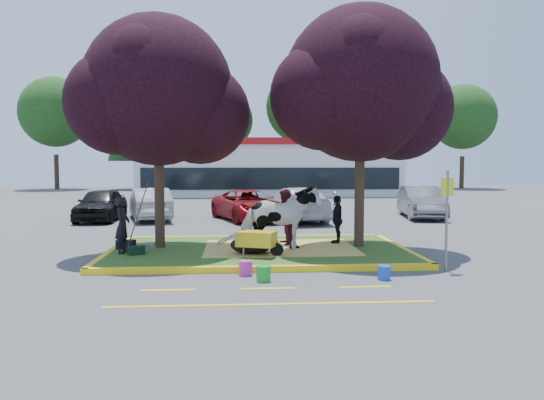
{
  "coord_description": "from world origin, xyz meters",
  "views": [
    {
      "loc": [
        -0.64,
        -14.75,
        2.54
      ],
      "look_at": [
        0.41,
        0.5,
        1.47
      ],
      "focal_mm": 35.0,
      "sensor_mm": 36.0,
      "label": 1
    }
  ],
  "objects": [
    {
      "name": "visitor_b",
      "position": [
        2.36,
        0.72,
        0.87
      ],
      "size": [
        0.58,
        0.91,
        1.43
      ],
      "primitive_type": "imported",
      "rotation": [
        0.0,
        0.0,
        -1.87
      ],
      "color": "black",
      "rests_on": "median_island"
    },
    {
      "name": "bucket_pink",
      "position": [
        -0.43,
        -2.89,
        0.16
      ],
      "size": [
        0.32,
        0.32,
        0.33
      ],
      "primitive_type": "cylinder",
      "rotation": [
        0.0,
        0.0,
        0.04
      ],
      "color": "#D42F9F",
      "rests_on": "ground"
    },
    {
      "name": "fire_lane_long",
      "position": [
        0.0,
        -5.4,
        0.0
      ],
      "size": [
        6.0,
        0.1,
        0.01
      ],
      "primitive_type": "cube",
      "color": "yellow",
      "rests_on": "ground"
    },
    {
      "name": "wheelbarrow",
      "position": [
        -0.11,
        -1.34,
        0.6
      ],
      "size": [
        1.71,
        0.87,
        0.65
      ],
      "rotation": [
        0.0,
        0.0,
        -0.36
      ],
      "color": "black",
      "rests_on": "median_island"
    },
    {
      "name": "calf",
      "position": [
        -0.23,
        -0.93,
        0.39
      ],
      "size": [
        1.2,
        0.78,
        0.49
      ],
      "primitive_type": "ellipsoid",
      "rotation": [
        0.0,
        0.0,
        -0.13
      ],
      "color": "black",
      "rests_on": "median_island"
    },
    {
      "name": "sign_post",
      "position": [
        4.3,
        -2.7,
        1.45
      ],
      "size": [
        0.33,
        0.11,
        2.36
      ],
      "rotation": [
        0.0,
        0.0,
        0.23
      ],
      "color": "slate",
      "rests_on": "ground"
    },
    {
      "name": "tree_purple_right",
      "position": [
        2.92,
        0.18,
        4.56
      ],
      "size": [
        5.3,
        4.4,
        6.82
      ],
      "color": "black",
      "rests_on": "median_island"
    },
    {
      "name": "car_white",
      "position": [
        1.99,
        8.36,
        0.74
      ],
      "size": [
        2.99,
        5.4,
        1.48
      ],
      "primitive_type": "imported",
      "rotation": [
        0.0,
        0.0,
        3.33
      ],
      "color": "silver",
      "rests_on": "ground"
    },
    {
      "name": "retail_building",
      "position": [
        2.0,
        27.98,
        2.25
      ],
      "size": [
        20.4,
        8.4,
        4.4
      ],
      "color": "silver",
      "rests_on": "ground"
    },
    {
      "name": "treeline",
      "position": [
        1.23,
        37.61,
        7.73
      ],
      "size": [
        46.58,
        7.8,
        14.63
      ],
      "color": "black",
      "rests_on": "ground"
    },
    {
      "name": "tree_purple_left",
      "position": [
        -2.78,
        0.38,
        4.36
      ],
      "size": [
        5.06,
        4.2,
        6.51
      ],
      "color": "black",
      "rests_on": "median_island"
    },
    {
      "name": "gear_bag_green",
      "position": [
        -3.24,
        -0.84,
        0.26
      ],
      "size": [
        0.48,
        0.4,
        0.22
      ],
      "primitive_type": "cube",
      "rotation": [
        0.0,
        0.0,
        0.41
      ],
      "color": "black",
      "rests_on": "median_island"
    },
    {
      "name": "ground",
      "position": [
        0.0,
        0.0,
        0.0
      ],
      "size": [
        90.0,
        90.0,
        0.0
      ],
      "primitive_type": "plane",
      "color": "#424244",
      "rests_on": "ground"
    },
    {
      "name": "curb_near",
      "position": [
        0.0,
        -2.58,
        0.07
      ],
      "size": [
        8.3,
        0.16,
        0.15
      ],
      "primitive_type": "cube",
      "color": "yellow",
      "rests_on": "ground"
    },
    {
      "name": "straw_bedding",
      "position": [
        0.6,
        0.0,
        0.15
      ],
      "size": [
        4.2,
        3.0,
        0.01
      ],
      "primitive_type": "cube",
      "color": "#E4CC5E",
      "rests_on": "median_island"
    },
    {
      "name": "handler",
      "position": [
        -3.63,
        -0.6,
        0.9
      ],
      "size": [
        0.41,
        0.58,
        1.5
      ],
      "primitive_type": "imported",
      "rotation": [
        0.0,
        0.0,
        1.48
      ],
      "color": "black",
      "rests_on": "median_island"
    },
    {
      "name": "cow",
      "position": [
        0.55,
        -0.61,
        1.04
      ],
      "size": [
        2.3,
        1.61,
        1.77
      ],
      "primitive_type": "imported",
      "rotation": [
        0.0,
        0.0,
        1.92
      ],
      "color": "white",
      "rests_on": "median_island"
    },
    {
      "name": "gear_bag_dark",
      "position": [
        -3.7,
        0.11,
        0.28
      ],
      "size": [
        0.55,
        0.38,
        0.25
      ],
      "primitive_type": "cube",
      "rotation": [
        0.0,
        0.0,
        -0.23
      ],
      "color": "black",
      "rests_on": "median_island"
    },
    {
      "name": "car_red",
      "position": [
        -0.09,
        8.65,
        0.67
      ],
      "size": [
        3.67,
        5.29,
        1.34
      ],
      "primitive_type": "imported",
      "rotation": [
        0.0,
        0.0,
        0.33
      ],
      "color": "maroon",
      "rests_on": "ground"
    },
    {
      "name": "car_silver",
      "position": [
        -4.47,
        9.12,
        0.72
      ],
      "size": [
        2.6,
        4.59,
        1.43
      ],
      "primitive_type": "imported",
      "rotation": [
        0.0,
        0.0,
        3.41
      ],
      "color": "#9B9EA2",
      "rests_on": "ground"
    },
    {
      "name": "curb_far",
      "position": [
        0.0,
        2.58,
        0.07
      ],
      "size": [
        8.3,
        0.16,
        0.15
      ],
      "primitive_type": "cube",
      "color": "yellow",
      "rests_on": "ground"
    },
    {
      "name": "curb_left",
      "position": [
        -4.08,
        0.0,
        0.07
      ],
      "size": [
        0.16,
        5.3,
        0.15
      ],
      "primitive_type": "cube",
      "color": "yellow",
      "rests_on": "ground"
    },
    {
      "name": "bucket_green",
      "position": [
        -0.05,
        -3.54,
        0.17
      ],
      "size": [
        0.38,
        0.38,
        0.33
      ],
      "primitive_type": "cylinder",
      "rotation": [
        0.0,
        0.0,
        -0.27
      ],
      "color": "green",
      "rests_on": "ground"
    },
    {
      "name": "car_grey",
      "position": [
        7.93,
        9.19,
        0.74
      ],
      "size": [
        2.17,
        4.65,
        1.47
      ],
      "primitive_type": "imported",
      "rotation": [
        0.0,
        0.0,
        -0.14
      ],
      "color": "#595C61",
      "rests_on": "ground"
    },
    {
      "name": "fire_lane_stripe_b",
      "position": [
        0.0,
        -4.2,
        0.0
      ],
      "size": [
        1.1,
        0.12,
        0.01
      ],
      "primitive_type": "cube",
      "color": "yellow",
      "rests_on": "ground"
    },
    {
      "name": "fire_lane_stripe_c",
      "position": [
        2.0,
        -4.2,
        0.0
      ],
      "size": [
        1.1,
        0.12,
        0.01
      ],
      "primitive_type": "cube",
      "color": "yellow",
      "rests_on": "ground"
    },
    {
      "name": "car_black",
      "position": [
        -6.58,
        8.98,
        0.72
      ],
      "size": [
        1.72,
        4.22,
        1.43
      ],
      "primitive_type": "imported",
      "rotation": [
        0.0,
        0.0,
        -0.01
      ],
      "color": "black",
      "rests_on": "ground"
    },
    {
      "name": "fire_lane_stripe_a",
      "position": [
        -2.0,
        -4.2,
        0.0
      ],
      "size": [
        1.1,
        0.12,
        0.01
      ],
      "primitive_type": "cube",
      "color": "yellow",
      "rests_on": "ground"
    },
    {
      "name": "visitor_a",
      "position": [
        0.79,
        0.55,
        0.97
      ],
      "size": [
        0.74,
        0.89,
        1.63
      ],
      "primitive_type": "imported",
      "rotation": [
        0.0,
        0.0,
        -1.4
      ],
      "color": "#4B1522",
      "rests_on": "median_island"
    },
    {
      "name": "median_island",
      "position": [
        0.0,
        0.0,
        0.07
      ],
      "size": [
        8.0,
        5.0,
        0.15
      ],
      "primitive_type": "cube",
      "color": "#284816",
      "rests_on": "ground"
    },
    {
      "name": "curb_right",
      "position": [
        4.08,
        0.0,
        0.07
      ],
      "size": [
        0.16,
        5.3,
        0.15
      ],
      "primitive_type": "cube",
      "color": "yellow",
      "rests_on": "ground"
    },
    {
      "name": "bucket_blue",
      "position": [
        2.58,
        -3.54,
        0.15
      ],
      "size": [
        0.33,
        0.33,
        0.3
      ],
      "primitive_type": "cylinder",
      "rotation": [
        0.0,
        0.0,
        0.17
      ],
      "color": "blue",
      "rests_on": "ground"
    }
  ]
}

